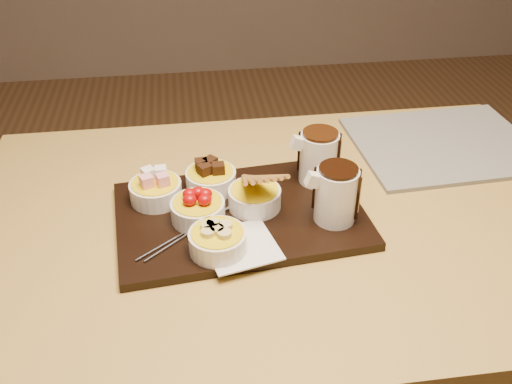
{
  "coord_description": "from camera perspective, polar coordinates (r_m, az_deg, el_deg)",
  "views": [
    {
      "loc": [
        -0.17,
        -0.86,
        1.41
      ],
      "look_at": [
        -0.05,
        -0.0,
        0.81
      ],
      "focal_mm": 40.0,
      "sensor_mm": 36.0,
      "label": 1
    }
  ],
  "objects": [
    {
      "name": "bowl_bananas",
      "position": [
        0.98,
        -3.85,
        -4.97
      ],
      "size": [
        0.1,
        0.1,
        0.04
      ],
      "primitive_type": "cylinder",
      "color": "white",
      "rests_on": "serving_board"
    },
    {
      "name": "serving_board",
      "position": [
        1.08,
        -1.58,
        -2.34
      ],
      "size": [
        0.49,
        0.34,
        0.02
      ],
      "primitive_type": "cube",
      "rotation": [
        0.0,
        0.0,
        0.09
      ],
      "color": "black",
      "rests_on": "dining_table"
    },
    {
      "name": "napkin",
      "position": [
        0.99,
        -1.53,
        -5.42
      ],
      "size": [
        0.14,
        0.14,
        0.0
      ],
      "primitive_type": "cube",
      "rotation": [
        0.0,
        0.0,
        0.23
      ],
      "color": "white",
      "rests_on": "serving_board"
    },
    {
      "name": "newspaper",
      "position": [
        1.38,
        18.24,
        4.56
      ],
      "size": [
        0.42,
        0.34,
        0.01
      ],
      "primitive_type": "cube",
      "rotation": [
        0.0,
        0.0,
        0.05
      ],
      "color": "beige",
      "rests_on": "dining_table"
    },
    {
      "name": "pitcher_milk_chocolate",
      "position": [
        1.14,
        6.29,
        3.41
      ],
      "size": [
        0.08,
        0.08,
        0.1
      ],
      "primitive_type": "cylinder",
      "rotation": [
        0.0,
        0.0,
        0.09
      ],
      "color": "silver",
      "rests_on": "serving_board"
    },
    {
      "name": "pitcher_dark_chocolate",
      "position": [
        1.04,
        8.01,
        -0.32
      ],
      "size": [
        0.08,
        0.08,
        0.1
      ],
      "primitive_type": "cylinder",
      "rotation": [
        0.0,
        0.0,
        0.09
      ],
      "color": "silver",
      "rests_on": "serving_board"
    },
    {
      "name": "bowl_marshmallows",
      "position": [
        1.11,
        -9.98,
        0.06
      ],
      "size": [
        0.1,
        0.1,
        0.04
      ],
      "primitive_type": "cylinder",
      "color": "white",
      "rests_on": "serving_board"
    },
    {
      "name": "bowl_strawberries",
      "position": [
        1.05,
        -5.82,
        -1.88
      ],
      "size": [
        0.1,
        0.1,
        0.04
      ],
      "primitive_type": "cylinder",
      "color": "white",
      "rests_on": "serving_board"
    },
    {
      "name": "fondue_skewers",
      "position": [
        1.04,
        -6.12,
        -3.43
      ],
      "size": [
        0.18,
        0.23,
        0.01
      ],
      "primitive_type": null,
      "rotation": [
        0.0,
        0.0,
        -0.92
      ],
      "color": "silver",
      "rests_on": "serving_board"
    },
    {
      "name": "dining_table",
      "position": [
        1.16,
        2.33,
        -6.21
      ],
      "size": [
        1.2,
        0.8,
        0.75
      ],
      "color": "#B79344",
      "rests_on": "ground"
    },
    {
      "name": "bowl_biscotti",
      "position": [
        1.08,
        -0.15,
        -0.63
      ],
      "size": [
        0.1,
        0.1,
        0.04
      ],
      "primitive_type": "cylinder",
      "color": "white",
      "rests_on": "serving_board"
    },
    {
      "name": "bowl_cake",
      "position": [
        1.13,
        -4.52,
        1.2
      ],
      "size": [
        0.1,
        0.1,
        0.04
      ],
      "primitive_type": "cylinder",
      "color": "white",
      "rests_on": "serving_board"
    }
  ]
}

